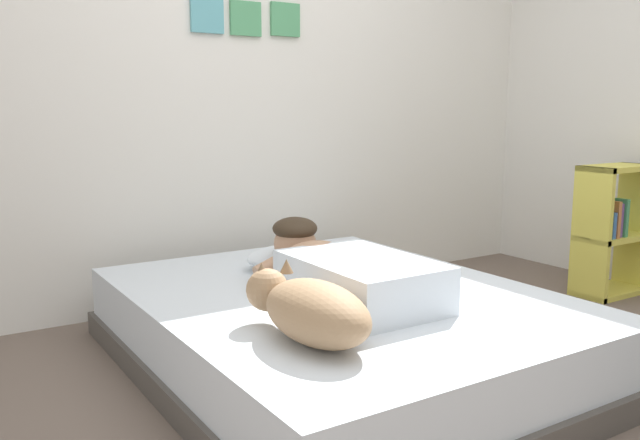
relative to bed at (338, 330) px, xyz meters
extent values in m
plane|color=#66564C|center=(0.18, -0.50, -0.16)|extent=(12.30, 12.30, 0.00)
cube|color=silver|center=(0.18, 1.22, 1.09)|extent=(4.15, 0.10, 2.50)
cube|color=#59A5B2|center=(-0.05, 1.16, 1.39)|extent=(0.18, 0.02, 0.18)
cube|color=#4C9966|center=(0.17, 1.16, 1.39)|extent=(0.18, 0.02, 0.18)
cube|color=#4C9966|center=(0.42, 1.16, 1.40)|extent=(0.18, 0.02, 0.18)
cube|color=#4C4742|center=(0.00, 0.00, -0.11)|extent=(1.56, 1.98, 0.10)
cube|color=silver|center=(0.00, 0.00, 0.05)|extent=(1.51, 1.92, 0.22)
ellipsoid|color=silver|center=(0.09, 0.48, 0.22)|extent=(0.52, 0.32, 0.11)
cube|color=silver|center=(-0.02, -0.18, 0.25)|extent=(0.42, 0.64, 0.18)
ellipsoid|color=tan|center=(-0.02, 0.16, 0.27)|extent=(0.32, 0.20, 0.16)
sphere|color=tan|center=(-0.02, 0.32, 0.31)|extent=(0.19, 0.19, 0.19)
ellipsoid|color=#332619|center=(-0.02, 0.32, 0.38)|extent=(0.20, 0.20, 0.10)
cylinder|color=tan|center=(-0.12, 0.30, 0.24)|extent=(0.23, 0.07, 0.14)
cylinder|color=tan|center=(0.08, 0.30, 0.24)|extent=(0.23, 0.07, 0.14)
ellipsoid|color=#9E7A56|center=(-0.39, -0.46, 0.26)|extent=(0.26, 0.48, 0.20)
sphere|color=#9E7A56|center=(-0.43, -0.20, 0.28)|extent=(0.15, 0.15, 0.15)
cone|color=#7E6145|center=(-0.44, -0.18, 0.35)|extent=(0.05, 0.05, 0.05)
cone|color=#7E6145|center=(-0.34, -0.18, 0.35)|extent=(0.05, 0.05, 0.05)
cylinder|color=#D84C47|center=(0.22, 0.38, 0.20)|extent=(0.09, 0.09, 0.07)
torus|color=#D84C47|center=(0.28, 0.38, 0.20)|extent=(0.05, 0.01, 0.05)
cube|color=black|center=(-0.10, -0.31, 0.17)|extent=(0.07, 0.14, 0.01)
cube|color=#D8CC4C|center=(1.75, 0.06, 0.22)|extent=(0.03, 0.24, 0.75)
cube|color=#D8CC4C|center=(2.17, 0.06, 0.22)|extent=(0.03, 0.24, 0.75)
cube|color=#D8CC4C|center=(1.96, 0.06, -0.14)|extent=(0.45, 0.24, 0.03)
cube|color=#D8CC4C|center=(1.96, 0.06, 0.18)|extent=(0.45, 0.24, 0.03)
cube|color=#D8CC4C|center=(1.96, 0.06, 0.58)|extent=(0.45, 0.24, 0.03)
cube|color=#3F8C59|center=(1.78, 0.06, 0.29)|extent=(0.03, 0.15, 0.18)
cube|color=#3866A5|center=(1.82, 0.06, 0.27)|extent=(0.03, 0.20, 0.15)
cube|color=#BF723F|center=(1.85, 0.06, 0.30)|extent=(0.03, 0.20, 0.21)
cube|color=#724C8C|center=(1.89, 0.06, 0.29)|extent=(0.03, 0.17, 0.19)
cube|color=#3F8C59|center=(1.93, 0.06, 0.30)|extent=(0.03, 0.20, 0.21)
camera|label=1|loc=(-1.48, -2.18, 0.90)|focal=37.15mm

